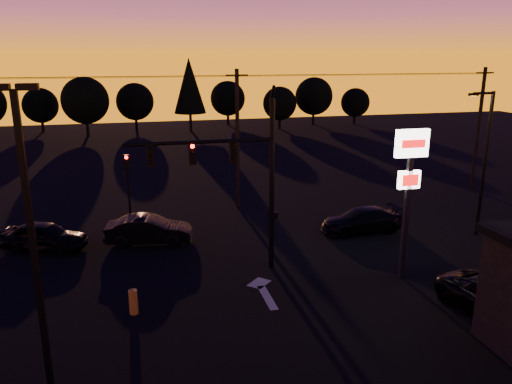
{
  "coord_description": "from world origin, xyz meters",
  "views": [
    {
      "loc": [
        -4.55,
        -17.33,
        9.87
      ],
      "look_at": [
        1.0,
        5.0,
        3.5
      ],
      "focal_mm": 35.0,
      "sensor_mm": 36.0,
      "label": 1
    }
  ],
  "objects_px": {
    "parking_lot_light": "(30,225)",
    "car_mid": "(149,230)",
    "suv_parked": "(499,301)",
    "secondary_signal": "(128,180)",
    "pylon_sign": "(410,173)",
    "car_left": "(44,236)",
    "car_right": "(362,220)",
    "streetlight": "(484,158)",
    "traffic_signal_mast": "(238,168)",
    "bollard": "(133,302)"
  },
  "relations": [
    {
      "from": "bollard",
      "to": "car_right",
      "type": "xyz_separation_m",
      "value": [
        12.83,
        6.52,
        0.18
      ]
    },
    {
      "from": "traffic_signal_mast",
      "to": "secondary_signal",
      "type": "relative_size",
      "value": 1.97
    },
    {
      "from": "streetlight",
      "to": "traffic_signal_mast",
      "type": "bearing_deg",
      "value": -173.86
    },
    {
      "from": "secondary_signal",
      "to": "pylon_sign",
      "type": "xyz_separation_m",
      "value": [
        12.0,
        -9.99,
        2.05
      ]
    },
    {
      "from": "car_right",
      "to": "streetlight",
      "type": "bearing_deg",
      "value": 70.31
    },
    {
      "from": "pylon_sign",
      "to": "car_mid",
      "type": "relative_size",
      "value": 1.49
    },
    {
      "from": "pylon_sign",
      "to": "car_left",
      "type": "height_order",
      "value": "pylon_sign"
    },
    {
      "from": "streetlight",
      "to": "car_left",
      "type": "distance_m",
      "value": 23.84
    },
    {
      "from": "car_right",
      "to": "car_left",
      "type": "bearing_deg",
      "value": -96.2
    },
    {
      "from": "secondary_signal",
      "to": "parking_lot_light",
      "type": "distance_m",
      "value": 14.9
    },
    {
      "from": "streetlight",
      "to": "parking_lot_light",
      "type": "bearing_deg",
      "value": -158.35
    },
    {
      "from": "streetlight",
      "to": "car_left",
      "type": "height_order",
      "value": "streetlight"
    },
    {
      "from": "traffic_signal_mast",
      "to": "car_left",
      "type": "distance_m",
      "value": 11.35
    },
    {
      "from": "traffic_signal_mast",
      "to": "suv_parked",
      "type": "height_order",
      "value": "traffic_signal_mast"
    },
    {
      "from": "parking_lot_light",
      "to": "bollard",
      "type": "relative_size",
      "value": 9.09
    },
    {
      "from": "pylon_sign",
      "to": "streetlight",
      "type": "distance_m",
      "value": 8.0
    },
    {
      "from": "parking_lot_light",
      "to": "traffic_signal_mast",
      "type": "bearing_deg",
      "value": 43.37
    },
    {
      "from": "parking_lot_light",
      "to": "car_mid",
      "type": "distance_m",
      "value": 12.92
    },
    {
      "from": "parking_lot_light",
      "to": "streetlight",
      "type": "height_order",
      "value": "parking_lot_light"
    },
    {
      "from": "pylon_sign",
      "to": "car_mid",
      "type": "distance_m",
      "value": 13.78
    },
    {
      "from": "streetlight",
      "to": "suv_parked",
      "type": "distance_m",
      "value": 10.38
    },
    {
      "from": "streetlight",
      "to": "car_right",
      "type": "height_order",
      "value": "streetlight"
    },
    {
      "from": "secondary_signal",
      "to": "parking_lot_light",
      "type": "xyz_separation_m",
      "value": [
        -2.5,
        -14.49,
        2.41
      ]
    },
    {
      "from": "parking_lot_light",
      "to": "suv_parked",
      "type": "distance_m",
      "value": 16.9
    },
    {
      "from": "parking_lot_light",
      "to": "car_left",
      "type": "xyz_separation_m",
      "value": [
        -1.89,
        11.98,
        -4.53
      ]
    },
    {
      "from": "parking_lot_light",
      "to": "car_right",
      "type": "relative_size",
      "value": 1.93
    },
    {
      "from": "bollard",
      "to": "car_right",
      "type": "relative_size",
      "value": 0.21
    },
    {
      "from": "secondary_signal",
      "to": "suv_parked",
      "type": "bearing_deg",
      "value": -45.88
    },
    {
      "from": "car_left",
      "to": "car_mid",
      "type": "distance_m",
      "value": 5.36
    },
    {
      "from": "secondary_signal",
      "to": "parking_lot_light",
      "type": "relative_size",
      "value": 0.48
    },
    {
      "from": "pylon_sign",
      "to": "car_left",
      "type": "xyz_separation_m",
      "value": [
        -16.39,
        7.48,
        -4.17
      ]
    },
    {
      "from": "traffic_signal_mast",
      "to": "parking_lot_light",
      "type": "bearing_deg",
      "value": -136.63
    },
    {
      "from": "pylon_sign",
      "to": "car_right",
      "type": "height_order",
      "value": "pylon_sign"
    },
    {
      "from": "car_right",
      "to": "traffic_signal_mast",
      "type": "bearing_deg",
      "value": -67.55
    },
    {
      "from": "traffic_signal_mast",
      "to": "car_right",
      "type": "height_order",
      "value": "traffic_signal_mast"
    },
    {
      "from": "car_right",
      "to": "car_mid",
      "type": "bearing_deg",
      "value": -96.58
    },
    {
      "from": "car_right",
      "to": "suv_parked",
      "type": "height_order",
      "value": "car_right"
    },
    {
      "from": "traffic_signal_mast",
      "to": "bollard",
      "type": "height_order",
      "value": "traffic_signal_mast"
    },
    {
      "from": "parking_lot_light",
      "to": "pylon_sign",
      "type": "distance_m",
      "value": 15.19
    },
    {
      "from": "traffic_signal_mast",
      "to": "pylon_sign",
      "type": "height_order",
      "value": "traffic_signal_mast"
    },
    {
      "from": "secondary_signal",
      "to": "bollard",
      "type": "relative_size",
      "value": 4.33
    },
    {
      "from": "traffic_signal_mast",
      "to": "streetlight",
      "type": "height_order",
      "value": "traffic_signal_mast"
    },
    {
      "from": "suv_parked",
      "to": "car_left",
      "type": "bearing_deg",
      "value": 136.2
    },
    {
      "from": "parking_lot_light",
      "to": "suv_parked",
      "type": "bearing_deg",
      "value": 1.05
    },
    {
      "from": "car_mid",
      "to": "bollard",
      "type": "bearing_deg",
      "value": -176.24
    },
    {
      "from": "car_mid",
      "to": "suv_parked",
      "type": "xyz_separation_m",
      "value": [
        12.8,
        -11.31,
        -0.07
      ]
    },
    {
      "from": "secondary_signal",
      "to": "suv_parked",
      "type": "relative_size",
      "value": 0.88
    },
    {
      "from": "parking_lot_light",
      "to": "pylon_sign",
      "type": "xyz_separation_m",
      "value": [
        14.5,
        4.5,
        -0.36
      ]
    },
    {
      "from": "streetlight",
      "to": "pylon_sign",
      "type": "bearing_deg",
      "value": -149.92
    },
    {
      "from": "pylon_sign",
      "to": "car_mid",
      "type": "xyz_separation_m",
      "value": [
        -11.05,
        7.1,
        -4.16
      ]
    }
  ]
}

